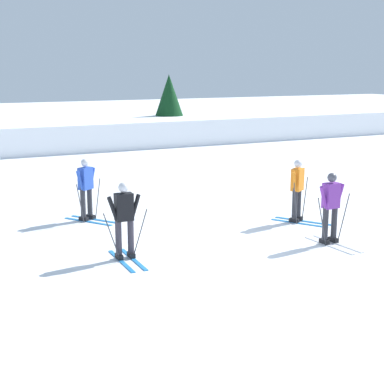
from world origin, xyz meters
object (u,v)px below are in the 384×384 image
Objects in this scene: skier_black at (124,218)px; skier_blue at (86,188)px; conifer_far_right at (169,101)px; skier_purple at (331,206)px; skier_orange at (297,189)px.

skier_blue is (0.16, 3.59, 0.00)m from skier_black.
conifer_far_right is (9.47, 16.01, 1.32)m from skier_blue.
skier_purple is at bearing -103.28° from conifer_far_right.
skier_purple is at bearing -45.17° from skier_blue.
conifer_far_right is at bearing 59.40° from skier_blue.
skier_orange is at bearing -27.49° from skier_blue.
conifer_far_right is at bearing 76.72° from skier_purple.
conifer_far_right reaches higher than skier_orange.
skier_orange is 1.00× the size of skier_purple.
skier_orange and skier_purple have the same top height.
conifer_far_right is at bearing 63.83° from skier_black.
skier_black is at bearing -92.60° from skier_blue.
skier_orange is 19.21m from conifer_far_right.
skier_orange is 1.00× the size of skier_blue.
conifer_far_right is at bearing 76.74° from skier_orange.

